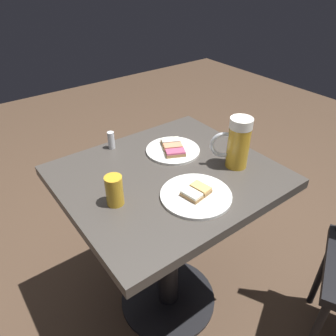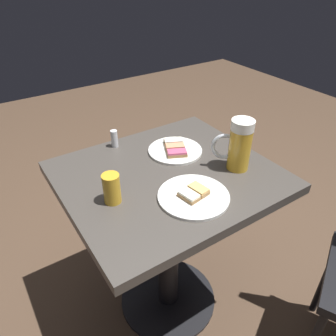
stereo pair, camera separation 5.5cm
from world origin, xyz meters
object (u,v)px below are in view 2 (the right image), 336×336
beer_mug (238,145)px  plate_far (194,196)px  salt_shaker (114,139)px  beer_glass_small (112,189)px  plate_near (175,150)px

beer_mug → plate_far: bearing=13.1°
beer_mug → salt_shaker: (0.30, -0.38, -0.06)m
beer_glass_small → plate_far: bearing=150.5°
beer_mug → beer_glass_small: bearing=-8.9°
beer_mug → salt_shaker: beer_mug is taller
beer_glass_small → salt_shaker: size_ratio=1.40×
plate_far → beer_mug: 0.25m
plate_near → plate_far: bearing=67.2°
plate_far → plate_near: bearing=-112.8°
plate_near → salt_shaker: bearing=-43.1°
salt_shaker → plate_near: bearing=136.9°
plate_far → beer_glass_small: bearing=-29.5°
plate_far → beer_mug: beer_mug is taller
plate_near → salt_shaker: (0.18, -0.17, 0.03)m
plate_near → beer_glass_small: (0.33, 0.14, 0.04)m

